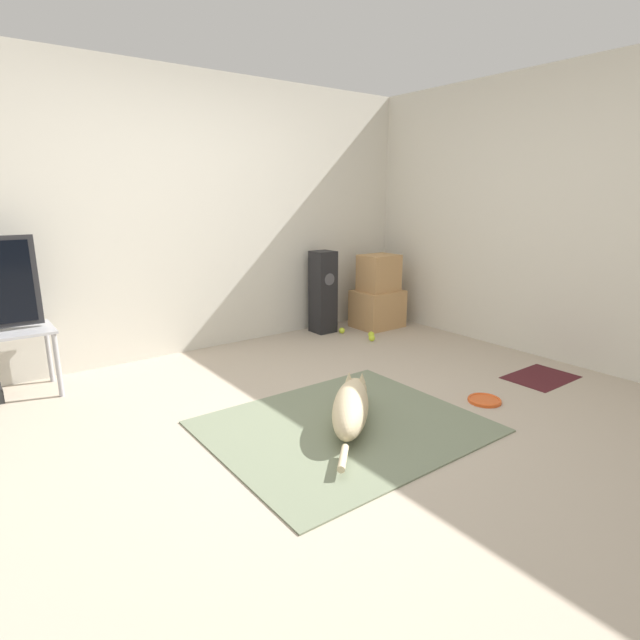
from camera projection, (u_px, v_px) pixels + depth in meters
ground_plane at (315, 429)px, 3.22m from camera, size 12.00×12.00×0.00m
wall_back at (179, 217)px, 4.54m from camera, size 8.00×0.06×2.55m
wall_right at (552, 217)px, 4.41m from camera, size 0.06×8.00×2.55m
area_rug at (344, 426)px, 3.25m from camera, size 1.68×1.41×0.01m
dog at (351, 406)px, 3.23m from camera, size 0.84×0.84×0.27m
frisbee at (484, 400)px, 3.64m from camera, size 0.24×0.24×0.03m
cardboard_box_lower at (377, 309)px, 5.67m from camera, size 0.52×0.42×0.42m
cardboard_box_upper at (379, 273)px, 5.57m from camera, size 0.40×0.33×0.40m
floor_speaker at (323, 292)px, 5.40m from camera, size 0.23×0.23×0.89m
tennis_ball_by_boxes at (371, 335)px, 5.27m from camera, size 0.07×0.07×0.07m
tennis_ball_near_speaker at (342, 330)px, 5.42m from camera, size 0.07×0.07×0.07m
tennis_ball_loose_on_carpet at (372, 338)px, 5.14m from camera, size 0.07×0.07×0.07m
door_mat at (541, 377)px, 4.13m from camera, size 0.58×0.41×0.01m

